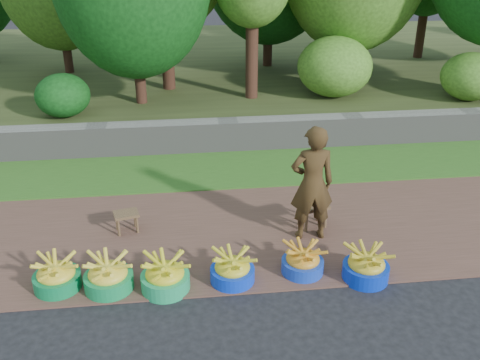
{
  "coord_description": "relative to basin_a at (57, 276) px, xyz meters",
  "views": [
    {
      "loc": [
        -0.81,
        -4.62,
        3.62
      ],
      "look_at": [
        -0.12,
        1.3,
        0.75
      ],
      "focal_mm": 40.0,
      "sensor_mm": 36.0,
      "label": 1
    }
  ],
  "objects": [
    {
      "name": "ground_plane",
      "position": [
        2.23,
        -0.35,
        -0.17
      ],
      "size": [
        120.0,
        120.0,
        0.0
      ],
      "primitive_type": "plane",
      "color": "black",
      "rests_on": "ground"
    },
    {
      "name": "dirt_shoulder",
      "position": [
        2.23,
        0.9,
        -0.16
      ],
      "size": [
        80.0,
        2.5,
        0.02
      ],
      "primitive_type": "cube",
      "color": "brown",
      "rests_on": "ground"
    },
    {
      "name": "grass_verge",
      "position": [
        2.23,
        2.9,
        -0.15
      ],
      "size": [
        80.0,
        1.5,
        0.04
      ],
      "primitive_type": "cube",
      "color": "#346820",
      "rests_on": "ground"
    },
    {
      "name": "retaining_wall",
      "position": [
        2.23,
        3.75,
        0.1
      ],
      "size": [
        80.0,
        0.35,
        0.55
      ],
      "primitive_type": "cube",
      "color": "gray",
      "rests_on": "ground"
    },
    {
      "name": "earth_bank",
      "position": [
        2.23,
        8.65,
        0.08
      ],
      "size": [
        80.0,
        10.0,
        0.5
      ],
      "primitive_type": "cube",
      "color": "#3A4620",
      "rests_on": "ground"
    },
    {
      "name": "basin_a",
      "position": [
        0.0,
        0.0,
        0.0
      ],
      "size": [
        0.51,
        0.51,
        0.38
      ],
      "color": "#0B7C42",
      "rests_on": "ground"
    },
    {
      "name": "basin_b",
      "position": [
        0.56,
        -0.08,
        0.01
      ],
      "size": [
        0.53,
        0.53,
        0.4
      ],
      "color": "#148A4A",
      "rests_on": "ground"
    },
    {
      "name": "basin_c",
      "position": [
        1.17,
        -0.15,
        0.01
      ],
      "size": [
        0.53,
        0.53,
        0.4
      ],
      "color": "#1F9E5F",
      "rests_on": "ground"
    },
    {
      "name": "basin_d",
      "position": [
        1.91,
        -0.1,
        -0.01
      ],
      "size": [
        0.49,
        0.49,
        0.37
      ],
      "color": "#0B35D7",
      "rests_on": "ground"
    },
    {
      "name": "basin_e",
      "position": [
        2.72,
        -0.03,
        -0.01
      ],
      "size": [
        0.48,
        0.48,
        0.36
      ],
      "color": "#163DC0",
      "rests_on": "ground"
    },
    {
      "name": "basin_f",
      "position": [
        3.4,
        -0.22,
        0.0
      ],
      "size": [
        0.52,
        0.52,
        0.39
      ],
      "color": "#092EC3",
      "rests_on": "ground"
    },
    {
      "name": "stool_left",
      "position": [
        0.67,
        1.11,
        0.06
      ],
      "size": [
        0.35,
        0.3,
        0.27
      ],
      "rotation": [
        0.0,
        0.0,
        0.23
      ],
      "color": "brown",
      "rests_on": "dirt_shoulder"
    },
    {
      "name": "stool_right",
      "position": [
        3.07,
        0.96,
        0.1
      ],
      "size": [
        0.42,
        0.36,
        0.32
      ],
      "rotation": [
        0.0,
        0.0,
        0.26
      ],
      "color": "brown",
      "rests_on": "dirt_shoulder"
    },
    {
      "name": "vendor_woman",
      "position": [
        2.98,
        0.71,
        0.59
      ],
      "size": [
        0.54,
        0.36,
        1.49
      ],
      "primitive_type": "imported",
      "rotation": [
        0.0,
        0.0,
        3.15
      ],
      "color": "black",
      "rests_on": "dirt_shoulder"
    }
  ]
}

